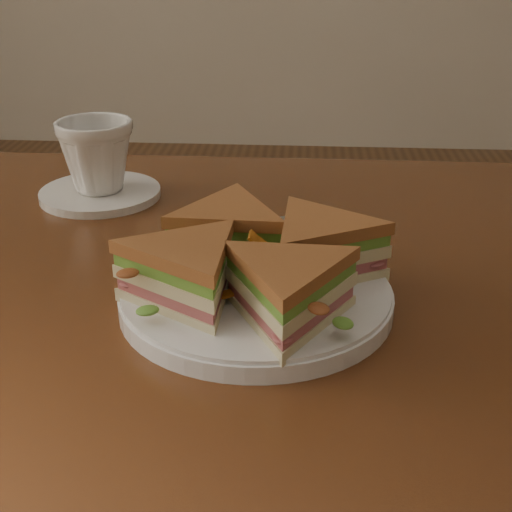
% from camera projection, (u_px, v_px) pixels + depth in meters
% --- Properties ---
extents(table, '(1.20, 0.80, 0.75)m').
position_uv_depth(table, '(277.00, 369.00, 0.73)').
color(table, '#3C1D0D').
rests_on(table, ground).
extents(plate, '(0.25, 0.25, 0.02)m').
position_uv_depth(plate, '(256.00, 298.00, 0.65)').
color(plate, white).
rests_on(plate, table).
extents(sandwich_wedges, '(0.29, 0.29, 0.06)m').
position_uv_depth(sandwich_wedges, '(256.00, 261.00, 0.63)').
color(sandwich_wedges, beige).
rests_on(sandwich_wedges, plate).
extents(crisps_mound, '(0.09, 0.09, 0.05)m').
position_uv_depth(crisps_mound, '(256.00, 265.00, 0.63)').
color(crisps_mound, '#C76C19').
rests_on(crisps_mound, plate).
extents(spoon, '(0.18, 0.08, 0.01)m').
position_uv_depth(spoon, '(234.00, 241.00, 0.77)').
color(spoon, silver).
rests_on(spoon, table).
extents(knife, '(0.20, 0.10, 0.00)m').
position_uv_depth(knife, '(206.00, 233.00, 0.79)').
color(knife, silver).
rests_on(knife, table).
extents(saucer, '(0.15, 0.15, 0.01)m').
position_uv_depth(saucer, '(100.00, 193.00, 0.90)').
color(saucer, white).
rests_on(saucer, table).
extents(coffee_cup, '(0.11, 0.11, 0.09)m').
position_uv_depth(coffee_cup, '(97.00, 156.00, 0.88)').
color(coffee_cup, white).
rests_on(coffee_cup, saucer).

